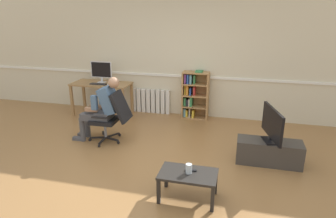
{
  "coord_description": "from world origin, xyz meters",
  "views": [
    {
      "loc": [
        1.37,
        -3.94,
        2.35
      ],
      "look_at": [
        0.15,
        0.85,
        0.7
      ],
      "focal_mm": 31.72,
      "sensor_mm": 36.0,
      "label": 1
    }
  ],
  "objects_px": {
    "keyboard": "(98,84)",
    "computer_mouse": "(110,84)",
    "drinking_glass": "(189,169)",
    "spare_remote": "(191,170)",
    "tv_screen": "(272,124)",
    "bookshelf": "(194,95)",
    "coffee_table": "(188,177)",
    "imac_monitor": "(101,70)",
    "computer_desk": "(101,87)",
    "person_seated": "(102,108)",
    "tv_stand": "(269,152)",
    "office_chair": "(112,115)",
    "radiator": "(151,101)"
  },
  "relations": [
    {
      "from": "tv_screen",
      "to": "computer_desk",
      "type": "bearing_deg",
      "value": 52.66
    },
    {
      "from": "computer_mouse",
      "to": "tv_stand",
      "type": "height_order",
      "value": "computer_mouse"
    },
    {
      "from": "keyboard",
      "to": "spare_remote",
      "type": "relative_size",
      "value": 2.56
    },
    {
      "from": "imac_monitor",
      "to": "coffee_table",
      "type": "height_order",
      "value": "imac_monitor"
    },
    {
      "from": "bookshelf",
      "to": "drinking_glass",
      "type": "xyz_separation_m",
      "value": [
        0.46,
        -3.09,
        -0.09
      ]
    },
    {
      "from": "imac_monitor",
      "to": "office_chair",
      "type": "relative_size",
      "value": 0.52
    },
    {
      "from": "imac_monitor",
      "to": "bookshelf",
      "type": "distance_m",
      "value": 2.2
    },
    {
      "from": "office_chair",
      "to": "drinking_glass",
      "type": "xyz_separation_m",
      "value": [
        1.69,
        -1.42,
        -0.08
      ]
    },
    {
      "from": "bookshelf",
      "to": "tv_screen",
      "type": "xyz_separation_m",
      "value": [
        1.54,
        -1.83,
        0.13
      ]
    },
    {
      "from": "drinking_glass",
      "to": "spare_remote",
      "type": "relative_size",
      "value": 0.84
    },
    {
      "from": "imac_monitor",
      "to": "bookshelf",
      "type": "height_order",
      "value": "imac_monitor"
    },
    {
      "from": "bookshelf",
      "to": "spare_remote",
      "type": "distance_m",
      "value": 3.07
    },
    {
      "from": "keyboard",
      "to": "drinking_glass",
      "type": "xyz_separation_m",
      "value": [
        2.58,
        -2.66,
        -0.33
      ]
    },
    {
      "from": "person_seated",
      "to": "spare_remote",
      "type": "height_order",
      "value": "person_seated"
    },
    {
      "from": "office_chair",
      "to": "drinking_glass",
      "type": "distance_m",
      "value": 2.21
    },
    {
      "from": "computer_mouse",
      "to": "tv_screen",
      "type": "bearing_deg",
      "value": -22.77
    },
    {
      "from": "imac_monitor",
      "to": "coffee_table",
      "type": "distance_m",
      "value": 3.93
    },
    {
      "from": "office_chair",
      "to": "tv_stand",
      "type": "height_order",
      "value": "office_chair"
    },
    {
      "from": "imac_monitor",
      "to": "office_chair",
      "type": "height_order",
      "value": "imac_monitor"
    },
    {
      "from": "tv_screen",
      "to": "spare_remote",
      "type": "height_order",
      "value": "tv_screen"
    },
    {
      "from": "tv_stand",
      "to": "person_seated",
      "type": "bearing_deg",
      "value": 176.99
    },
    {
      "from": "tv_stand",
      "to": "computer_desk",
      "type": "bearing_deg",
      "value": 157.11
    },
    {
      "from": "computer_mouse",
      "to": "tv_stand",
      "type": "distance_m",
      "value": 3.72
    },
    {
      "from": "coffee_table",
      "to": "person_seated",
      "type": "bearing_deg",
      "value": 143.04
    },
    {
      "from": "spare_remote",
      "to": "drinking_glass",
      "type": "bearing_deg",
      "value": 154.22
    },
    {
      "from": "radiator",
      "to": "person_seated",
      "type": "height_order",
      "value": "person_seated"
    },
    {
      "from": "imac_monitor",
      "to": "tv_stand",
      "type": "height_order",
      "value": "imac_monitor"
    },
    {
      "from": "computer_mouse",
      "to": "drinking_glass",
      "type": "height_order",
      "value": "computer_mouse"
    },
    {
      "from": "computer_mouse",
      "to": "bookshelf",
      "type": "distance_m",
      "value": 1.91
    },
    {
      "from": "bookshelf",
      "to": "office_chair",
      "type": "bearing_deg",
      "value": -126.36
    },
    {
      "from": "radiator",
      "to": "bookshelf",
      "type": "bearing_deg",
      "value": -5.55
    },
    {
      "from": "imac_monitor",
      "to": "radiator",
      "type": "bearing_deg",
      "value": 16.07
    },
    {
      "from": "drinking_glass",
      "to": "imac_monitor",
      "type": "bearing_deg",
      "value": 132.01
    },
    {
      "from": "keyboard",
      "to": "tv_stand",
      "type": "height_order",
      "value": "keyboard"
    },
    {
      "from": "coffee_table",
      "to": "spare_remote",
      "type": "distance_m",
      "value": 0.09
    },
    {
      "from": "keyboard",
      "to": "computer_mouse",
      "type": "distance_m",
      "value": 0.27
    },
    {
      "from": "computer_mouse",
      "to": "person_seated",
      "type": "relative_size",
      "value": 0.08
    },
    {
      "from": "computer_desk",
      "to": "coffee_table",
      "type": "relative_size",
      "value": 1.82
    },
    {
      "from": "bookshelf",
      "to": "drinking_glass",
      "type": "height_order",
      "value": "bookshelf"
    },
    {
      "from": "imac_monitor",
      "to": "keyboard",
      "type": "bearing_deg",
      "value": -86.26
    },
    {
      "from": "drinking_glass",
      "to": "spare_remote",
      "type": "xyz_separation_m",
      "value": [
        0.02,
        0.06,
        -0.05
      ]
    },
    {
      "from": "person_seated",
      "to": "spare_remote",
      "type": "bearing_deg",
      "value": 53.19
    },
    {
      "from": "imac_monitor",
      "to": "radiator",
      "type": "xyz_separation_m",
      "value": [
        1.09,
        0.31,
        -0.75
      ]
    },
    {
      "from": "tv_stand",
      "to": "drinking_glass",
      "type": "xyz_separation_m",
      "value": [
        -1.08,
        -1.26,
        0.25
      ]
    },
    {
      "from": "computer_mouse",
      "to": "tv_screen",
      "type": "distance_m",
      "value": 3.67
    },
    {
      "from": "computer_mouse",
      "to": "office_chair",
      "type": "relative_size",
      "value": 0.1
    },
    {
      "from": "tv_stand",
      "to": "coffee_table",
      "type": "distance_m",
      "value": 1.66
    },
    {
      "from": "person_seated",
      "to": "coffee_table",
      "type": "relative_size",
      "value": 1.67
    },
    {
      "from": "tv_stand",
      "to": "drinking_glass",
      "type": "height_order",
      "value": "drinking_glass"
    },
    {
      "from": "bookshelf",
      "to": "coffee_table",
      "type": "xyz_separation_m",
      "value": [
        0.46,
        -3.09,
        -0.21
      ]
    }
  ]
}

